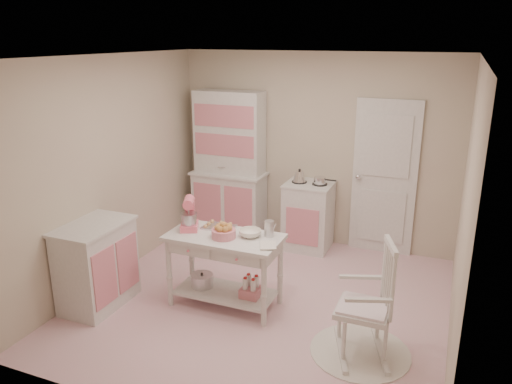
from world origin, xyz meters
TOP-DOWN VIEW (x-y plane):
  - room_shell at (0.00, 0.00)m, footprint 3.84×3.84m
  - door at (0.95, 1.87)m, footprint 0.82×0.05m
  - hutch at (-1.18, 1.66)m, footprint 1.06×0.50m
  - stove at (0.02, 1.61)m, footprint 0.62×0.57m
  - base_cabinet at (-1.63, -0.70)m, footprint 0.54×0.84m
  - lace_rug at (1.16, -0.51)m, footprint 0.92×0.92m
  - rocking_chair at (1.16, -0.51)m, footprint 0.69×0.84m
  - work_table at (-0.37, -0.19)m, footprint 1.20×0.60m
  - stand_mixer at (-0.79, -0.17)m, footprint 0.30×0.34m
  - cookie_tray at (-0.52, -0.01)m, footprint 0.34×0.24m
  - bread_basket at (-0.35, -0.24)m, footprint 0.25×0.25m
  - mixing_bowl at (-0.11, -0.11)m, footprint 0.23×0.23m
  - metal_pitcher at (0.07, -0.03)m, footprint 0.10×0.10m
  - recipe_book at (0.08, -0.31)m, footprint 0.23×0.26m

SIDE VIEW (x-z plane):
  - lace_rug at x=1.16m, z-range 0.00..0.01m
  - work_table at x=-0.37m, z-range 0.00..0.80m
  - stove at x=0.02m, z-range 0.00..0.92m
  - base_cabinet at x=-1.63m, z-range 0.00..0.92m
  - rocking_chair at x=1.16m, z-range 0.00..1.10m
  - cookie_tray at x=-0.52m, z-range 0.80..0.82m
  - recipe_book at x=0.08m, z-range 0.80..0.82m
  - mixing_bowl at x=-0.11m, z-range 0.80..0.87m
  - bread_basket at x=-0.35m, z-range 0.80..0.89m
  - metal_pitcher at x=0.07m, z-range 0.80..0.97m
  - stand_mixer at x=-0.79m, z-range 0.80..1.14m
  - door at x=0.95m, z-range 0.00..2.04m
  - hutch at x=-1.18m, z-range 0.00..2.08m
  - room_shell at x=0.00m, z-range 0.34..2.96m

